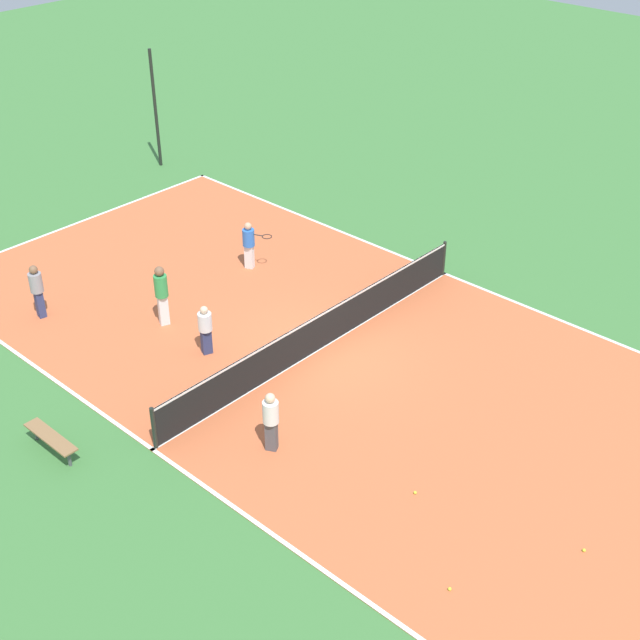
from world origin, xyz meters
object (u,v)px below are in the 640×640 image
(player_near_white, at_px, (205,327))
(player_far_green, at_px, (161,292))
(tennis_net, at_px, (320,330))
(player_baseline_gray, at_px, (37,288))
(player_far_white, at_px, (271,418))
(tennis_ball_midcourt, at_px, (450,589))
(tennis_ball_right_alley, at_px, (415,493))
(player_near_blue, at_px, (249,242))
(tennis_ball_left_sideline, at_px, (584,550))
(fence_post_back_right, at_px, (155,109))
(bench, at_px, (51,438))

(player_near_white, height_order, player_far_green, player_far_green)
(tennis_net, xyz_separation_m, player_baseline_gray, (-4.05, 6.77, 0.34))
(player_far_green, xyz_separation_m, player_far_white, (-1.70, -5.89, -0.16))
(tennis_ball_midcourt, xyz_separation_m, tennis_ball_right_alley, (1.61, 2.04, 0.00))
(player_near_white, bearing_deg, tennis_ball_right_alley, -73.82)
(player_far_white, relative_size, player_near_blue, 1.01)
(tennis_net, height_order, tennis_ball_left_sideline, tennis_net)
(player_near_blue, bearing_deg, fence_post_back_right, 134.95)
(player_far_white, height_order, player_baseline_gray, player_baseline_gray)
(player_far_green, xyz_separation_m, fence_post_back_right, (7.15, 9.11, 1.17))
(player_far_white, bearing_deg, bench, 15.82)
(tennis_ball_midcourt, bearing_deg, player_near_white, 76.88)
(bench, bearing_deg, tennis_ball_right_alley, -147.07)
(player_far_green, xyz_separation_m, tennis_ball_left_sideline, (0.25, -12.54, -0.98))
(player_near_blue, distance_m, fence_post_back_right, 9.23)
(tennis_ball_right_alley, bearing_deg, fence_post_back_right, 66.75)
(fence_post_back_right, bearing_deg, player_far_green, -128.13)
(tennis_ball_midcourt, relative_size, tennis_ball_left_sideline, 1.00)
(player_near_white, bearing_deg, player_far_green, 106.22)
(tennis_net, xyz_separation_m, bench, (-7.07, 1.58, -0.19))
(player_baseline_gray, distance_m, tennis_ball_midcourt, 14.03)
(player_near_white, relative_size, tennis_ball_right_alley, 20.55)
(tennis_net, relative_size, player_far_green, 6.20)
(tennis_ball_right_alley, bearing_deg, player_far_green, 85.68)
(tennis_ball_right_alley, height_order, tennis_ball_left_sideline, same)
(tennis_ball_left_sideline, relative_size, fence_post_back_right, 0.02)
(tennis_net, bearing_deg, player_near_white, 136.43)
(tennis_ball_right_alley, height_order, fence_post_back_right, fence_post_back_right)
(player_near_white, distance_m, tennis_ball_left_sideline, 10.66)
(tennis_ball_right_alley, relative_size, fence_post_back_right, 0.02)
(tennis_net, xyz_separation_m, player_far_green, (-1.99, 3.95, 0.46))
(player_far_green, distance_m, fence_post_back_right, 11.64)
(tennis_net, bearing_deg, tennis_ball_right_alley, -117.30)
(tennis_ball_midcourt, bearing_deg, fence_post_back_right, 65.02)
(player_baseline_gray, bearing_deg, player_near_blue, 81.60)
(bench, xyz_separation_m, tennis_ball_right_alley, (4.39, -6.77, -0.33))
(player_far_white, xyz_separation_m, tennis_ball_midcourt, (-0.60, -5.30, -0.82))
(tennis_net, bearing_deg, player_far_white, -152.26)
(tennis_net, xyz_separation_m, tennis_ball_midcourt, (-4.29, -7.24, -0.52))
(tennis_net, relative_size, player_far_white, 7.20)
(fence_post_back_right, bearing_deg, tennis_ball_right_alley, -113.25)
(tennis_net, xyz_separation_m, player_far_white, (-3.69, -1.94, 0.30))
(player_baseline_gray, bearing_deg, bench, -17.95)
(tennis_net, relative_size, bench, 6.75)
(player_far_white, relative_size, tennis_ball_right_alley, 22.35)
(player_far_white, xyz_separation_m, fence_post_back_right, (8.85, 15.00, 1.33))
(player_near_white, bearing_deg, tennis_ball_midcourt, -82.62)
(player_far_green, height_order, player_far_white, player_far_green)
(tennis_ball_midcourt, bearing_deg, bench, 107.46)
(player_near_white, bearing_deg, fence_post_back_right, 77.03)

